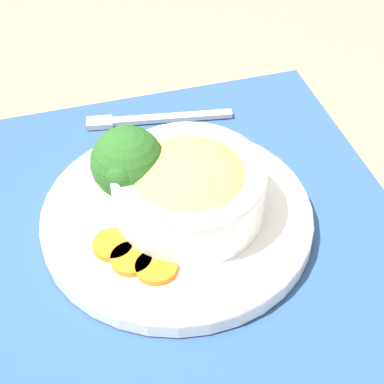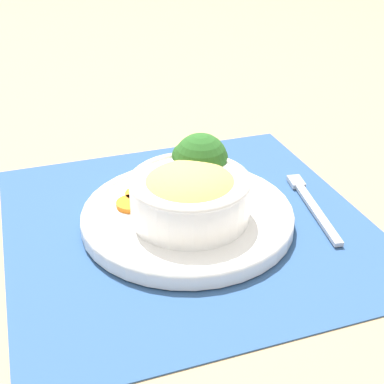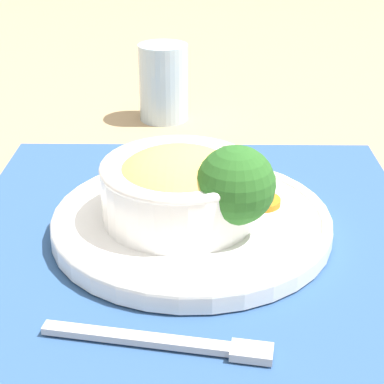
% 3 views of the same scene
% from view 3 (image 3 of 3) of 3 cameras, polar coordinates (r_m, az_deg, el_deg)
% --- Properties ---
extents(ground_plane, '(4.00, 4.00, 0.00)m').
position_cam_3_polar(ground_plane, '(0.66, -0.04, -3.72)').
color(ground_plane, tan).
extents(placemat, '(0.50, 0.50, 0.00)m').
position_cam_3_polar(placemat, '(0.66, -0.04, -3.57)').
color(placemat, '#2D5184').
rests_on(placemat, ground_plane).
extents(plate, '(0.28, 0.28, 0.02)m').
position_cam_3_polar(plate, '(0.65, -0.04, -2.56)').
color(plate, white).
rests_on(plate, placemat).
extents(bowl, '(0.16, 0.16, 0.07)m').
position_cam_3_polar(bowl, '(0.63, -1.20, 0.43)').
color(bowl, white).
rests_on(bowl, plate).
extents(broccoli_floret, '(0.08, 0.08, 0.09)m').
position_cam_3_polar(broccoli_floret, '(0.60, 3.93, 0.63)').
color(broccoli_floret, '#84AD5B').
rests_on(broccoli_floret, plate).
extents(carrot_slice_near, '(0.04, 0.04, 0.01)m').
position_cam_3_polar(carrot_slice_near, '(0.68, 6.18, -0.84)').
color(carrot_slice_near, orange).
rests_on(carrot_slice_near, plate).
extents(carrot_slice_middle, '(0.04, 0.04, 0.01)m').
position_cam_3_polar(carrot_slice_middle, '(0.70, 4.91, 0.02)').
color(carrot_slice_middle, orange).
rests_on(carrot_slice_middle, plate).
extents(carrot_slice_far, '(0.04, 0.04, 0.01)m').
position_cam_3_polar(carrot_slice_far, '(0.71, 3.18, 0.64)').
color(carrot_slice_far, orange).
rests_on(carrot_slice_far, plate).
extents(water_glass, '(0.07, 0.07, 0.11)m').
position_cam_3_polar(water_glass, '(0.96, -2.54, 9.34)').
color(water_glass, silver).
rests_on(water_glass, ground_plane).
extents(fork, '(0.04, 0.18, 0.01)m').
position_cam_3_polar(fork, '(0.51, -1.16, -13.30)').
color(fork, '#B7B7BC').
rests_on(fork, placemat).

